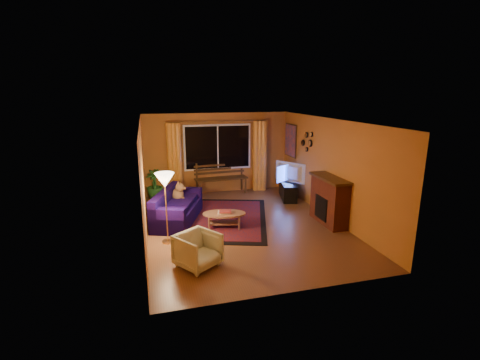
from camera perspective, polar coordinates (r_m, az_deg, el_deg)
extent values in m
cube|color=brown|center=(8.47, 0.53, -7.45)|extent=(4.50, 6.00, 0.02)
cube|color=white|center=(7.89, 0.58, 9.80)|extent=(4.50, 6.00, 0.02)
cube|color=#C2742D|center=(10.96, -3.72, 4.41)|extent=(4.50, 0.02, 2.50)
cube|color=#C2742D|center=(7.81, -15.63, -0.18)|extent=(0.02, 6.00, 2.50)
cube|color=#C2742D|center=(8.95, 14.62, 1.72)|extent=(0.02, 6.00, 2.50)
cube|color=black|center=(10.86, -3.66, 5.39)|extent=(2.00, 0.02, 1.30)
cylinder|color=#BF8C3F|center=(10.72, -3.68, 9.58)|extent=(3.20, 0.03, 0.03)
cylinder|color=#F89B31|center=(10.67, -10.69, 3.21)|extent=(0.36, 0.36, 2.24)
cylinder|color=#F89B31|center=(11.20, 3.23, 3.96)|extent=(0.36, 0.36, 2.24)
cube|color=#3B240E|center=(10.94, -3.07, -0.99)|extent=(1.67, 0.60, 0.49)
imported|color=#235B1E|center=(10.67, -13.84, -0.71)|extent=(0.58, 0.58, 0.88)
cube|color=#110435|center=(8.73, -10.18, -4.24)|extent=(1.46, 2.08, 0.78)
imported|color=beige|center=(6.51, -6.94, -11.11)|extent=(0.93, 0.91, 0.70)
cylinder|color=#BF8C3F|center=(7.44, -12.01, -4.58)|extent=(0.33, 0.33, 1.53)
cube|color=maroon|center=(8.87, -2.28, -6.29)|extent=(2.85, 3.60, 0.02)
cylinder|color=#9E694A|center=(8.26, -2.60, -6.61)|extent=(1.21, 1.21, 0.37)
cube|color=black|center=(10.56, 7.85, -1.67)|extent=(0.68, 1.24, 0.49)
imported|color=black|center=(10.43, 7.96, 1.20)|extent=(0.68, 0.95, 0.60)
cube|color=maroon|center=(8.70, 14.42, -3.42)|extent=(0.40, 1.20, 1.10)
cube|color=#D6502B|center=(11.03, 8.30, 6.46)|extent=(0.04, 0.76, 0.96)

